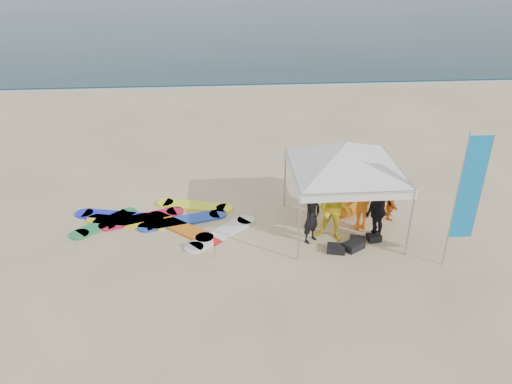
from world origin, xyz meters
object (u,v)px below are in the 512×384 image
Objects in this scene: person_yellow at (334,209)px; person_black_a at (312,217)px; person_seated at (391,203)px; person_orange_a at (363,201)px; surfboard_spread at (159,221)px; person_orange_b at (347,189)px; feather_flag at (469,190)px; person_black_b at (379,210)px; canopy_tent at (348,142)px; marker_pennant at (219,242)px.

person_black_a is at bearing -148.48° from person_yellow.
person_black_a is 2.88m from person_seated.
person_seated is (2.65, 1.09, -0.28)m from person_black_a.
person_orange_a reaches higher than surfboard_spread.
person_orange_b is 0.49× the size of feather_flag.
person_black_a is 0.30× the size of surfboard_spread.
person_black_b is at bearing 156.25° from person_seated.
canopy_tent is at bearing -8.36° from surfboard_spread.
person_black_a is at bearing -33.49° from person_black_b.
person_yellow is 0.46× the size of canopy_tent.
person_yellow reaches higher than person_seated.
person_black_a reaches higher than surfboard_spread.
person_seated is at bearing 17.11° from canopy_tent.
surfboard_spread is at bearing -8.73° from person_orange_a.
feather_flag reaches higher than canopy_tent.
marker_pennant is at bearing -47.80° from surfboard_spread.
feather_flag is at bearing -19.08° from surfboard_spread.
person_orange_b reaches higher than person_black_b.
person_orange_b is at bearing 130.11° from feather_flag.
marker_pennant is at bearing -161.57° from canopy_tent.
person_yellow is at bearing 128.51° from person_seated.
feather_flag reaches higher than surfboard_spread.
person_yellow reaches higher than person_orange_b.
person_black_a is 2.50× the size of marker_pennant.
feather_flag is at bearing -147.43° from person_seated.
canopy_tent reaches higher than person_orange_a.
marker_pennant is (-3.62, -1.20, -2.28)m from canopy_tent.
feather_flag is (2.01, -2.00, 1.32)m from person_orange_a.
surfboard_spread is at bearing 171.64° from canopy_tent.
person_yellow is 0.51× the size of feather_flag.
person_yellow is 1.28m from person_black_b.
person_black_b is (1.91, 0.06, 0.10)m from person_black_a.
canopy_tent is (0.99, 0.58, 1.97)m from person_black_a.
surfboard_spread is at bearing 132.20° from marker_pennant.
person_black_b is 1.33m from person_seated.
person_seated is 1.61× the size of marker_pennant.
person_seated is at bearing 18.01° from marker_pennant.
person_black_b is 0.97× the size of person_orange_b.
person_yellow is at bearing 27.28° from person_orange_a.
person_orange_a is 0.98× the size of person_orange_b.
canopy_tent is at bearing 41.76° from person_orange_b.
person_black_b is 1.40m from person_orange_b.
person_seated is at bearing -20.07° from person_black_a.
person_black_a is 2.28m from canopy_tent.
person_black_b reaches higher than marker_pennant.
person_seated is 0.24× the size of canopy_tent.
person_seated is at bearing -2.32° from surfboard_spread.
feather_flag reaches higher than person_seated.
person_orange_a is at bearing 16.07° from marker_pennant.
canopy_tent reaches higher than person_yellow.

